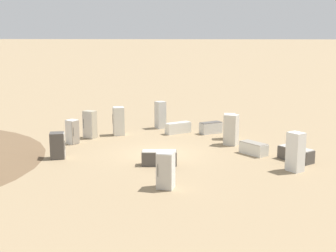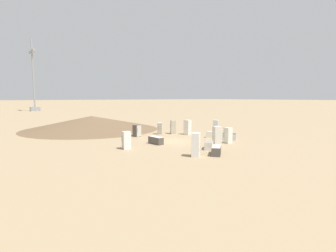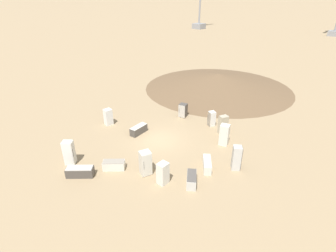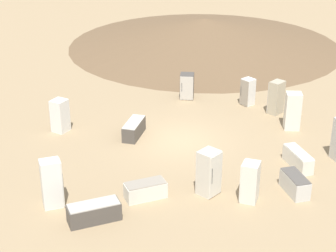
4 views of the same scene
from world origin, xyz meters
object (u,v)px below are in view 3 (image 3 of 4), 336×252
(discarded_fridge_5, at_px, (191,179))
(power_pylon_1, at_px, (200,0))
(discarded_fridge_9, at_px, (80,172))
(discarded_fridge_8, at_px, (212,119))
(discarded_fridge_0, at_px, (146,163))
(discarded_fridge_1, at_px, (237,158))
(discarded_fridge_7, at_px, (183,110))
(discarded_fridge_2, at_px, (207,164))
(discarded_fridge_3, at_px, (224,135))
(discarded_fridge_6, at_px, (139,130))
(discarded_fridge_13, at_px, (163,173))
(discarded_fridge_11, at_px, (223,125))
(discarded_fridge_4, at_px, (108,117))
(discarded_fridge_12, at_px, (69,153))
(discarded_fridge_10, at_px, (114,165))

(discarded_fridge_5, bearing_deg, power_pylon_1, -90.22)
(discarded_fridge_9, bearing_deg, discarded_fridge_8, 126.12)
(power_pylon_1, height_order, discarded_fridge_0, power_pylon_1)
(discarded_fridge_1, height_order, discarded_fridge_7, discarded_fridge_1)
(discarded_fridge_2, xyz_separation_m, discarded_fridge_3, (3.93, 0.84, 0.57))
(discarded_fridge_0, relative_size, discarded_fridge_6, 1.01)
(discarded_fridge_3, bearing_deg, discarded_fridge_13, -110.59)
(discarded_fridge_1, bearing_deg, discarded_fridge_11, -175.08)
(discarded_fridge_5, distance_m, discarded_fridge_6, 8.49)
(discarded_fridge_4, relative_size, discarded_fridge_7, 1.15)
(discarded_fridge_6, relative_size, discarded_fridge_12, 0.95)
(discarded_fridge_12, relative_size, discarded_fridge_13, 1.19)
(discarded_fridge_9, bearing_deg, discarded_fridge_5, 82.64)
(discarded_fridge_6, relative_size, discarded_fridge_10, 1.11)
(discarded_fridge_0, height_order, discarded_fridge_11, discarded_fridge_0)
(discarded_fridge_11, bearing_deg, discarded_fridge_0, -163.77)
(discarded_fridge_6, distance_m, discarded_fridge_7, 5.71)
(discarded_fridge_0, height_order, discarded_fridge_12, discarded_fridge_12)
(discarded_fridge_3, height_order, discarded_fridge_10, discarded_fridge_3)
(discarded_fridge_1, bearing_deg, discarded_fridge_4, -118.59)
(discarded_fridge_1, bearing_deg, discarded_fridge_5, -57.56)
(discarded_fridge_1, bearing_deg, discarded_fridge_9, -80.39)
(discarded_fridge_2, relative_size, discarded_fridge_9, 0.93)
(power_pylon_1, bearing_deg, discarded_fridge_9, -151.19)
(discarded_fridge_10, bearing_deg, discarded_fridge_0, -104.36)
(discarded_fridge_5, bearing_deg, discarded_fridge_3, -115.12)
(discarded_fridge_2, relative_size, discarded_fridge_3, 0.94)
(discarded_fridge_5, distance_m, discarded_fridge_8, 9.30)
(discarded_fridge_2, bearing_deg, discarded_fridge_9, 9.71)
(discarded_fridge_6, bearing_deg, discarded_fridge_0, -44.02)
(discarded_fridge_10, bearing_deg, discarded_fridge_3, -69.18)
(discarded_fridge_6, relative_size, discarded_fridge_11, 1.04)
(discarded_fridge_4, bearing_deg, discarded_fridge_13, -97.65)
(discarded_fridge_2, distance_m, discarded_fridge_10, 6.98)
(discarded_fridge_9, distance_m, discarded_fridge_11, 13.11)
(discarded_fridge_1, bearing_deg, discarded_fridge_8, -168.52)
(discarded_fridge_10, height_order, discarded_fridge_11, discarded_fridge_11)
(discarded_fridge_0, bearing_deg, power_pylon_1, -125.63)
(discarded_fridge_3, height_order, discarded_fridge_13, discarded_fridge_3)
(discarded_fridge_2, height_order, discarded_fridge_6, discarded_fridge_6)
(discarded_fridge_4, distance_m, discarded_fridge_11, 11.19)
(discarded_fridge_4, xyz_separation_m, discarded_fridge_11, (5.76, -9.59, 0.07))
(power_pylon_1, height_order, discarded_fridge_9, power_pylon_1)
(discarded_fridge_0, height_order, discarded_fridge_7, discarded_fridge_0)
(discarded_fridge_3, relative_size, discarded_fridge_12, 0.96)
(discarded_fridge_9, bearing_deg, discarded_fridge_12, -143.14)
(discarded_fridge_2, distance_m, discarded_fridge_11, 5.95)
(discarded_fridge_0, distance_m, discarded_fridge_6, 6.24)
(discarded_fridge_9, xyz_separation_m, discarded_fridge_13, (3.29, -5.04, 0.45))
(discarded_fridge_7, xyz_separation_m, discarded_fridge_10, (-10.70, -1.72, -0.37))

